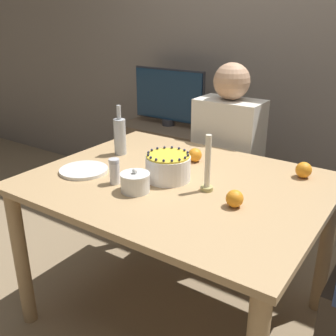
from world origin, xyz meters
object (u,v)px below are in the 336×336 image
object	(u,v)px
cake	(168,167)
person_man_blue_shirt	(226,173)
candle	(208,169)
tv_monitor	(169,96)
sugar_bowl	(135,182)
bottle	(120,136)
sugar_shaker	(115,171)

from	to	relation	value
cake	person_man_blue_shirt	distance (m)	0.80
cake	candle	xyz separation A→B (m)	(0.21, -0.01, 0.04)
tv_monitor	person_man_blue_shirt	bearing A→B (deg)	-28.98
sugar_bowl	bottle	bearing A→B (deg)	138.06
cake	sugar_shaker	distance (m)	0.24
cake	sugar_shaker	bearing A→B (deg)	-134.36
sugar_bowl	sugar_shaker	distance (m)	0.13
sugar_bowl	candle	distance (m)	0.32
cake	sugar_bowl	distance (m)	0.19
bottle	person_man_blue_shirt	world-z (taller)	person_man_blue_shirt
sugar_bowl	person_man_blue_shirt	world-z (taller)	person_man_blue_shirt
sugar_shaker	sugar_bowl	bearing A→B (deg)	-6.14
sugar_shaker	bottle	world-z (taller)	bottle
cake	tv_monitor	size ratio (longest dim) A/B	0.33
sugar_shaker	bottle	size ratio (longest dim) A/B	0.44
person_man_blue_shirt	tv_monitor	world-z (taller)	person_man_blue_shirt
sugar_bowl	bottle	world-z (taller)	bottle
candle	bottle	distance (m)	0.64
bottle	sugar_shaker	bearing A→B (deg)	-52.81
candle	bottle	world-z (taller)	bottle
sugar_shaker	person_man_blue_shirt	xyz separation A→B (m)	(0.12, 0.92, -0.29)
tv_monitor	candle	bearing A→B (deg)	-49.42
bottle	tv_monitor	xyz separation A→B (m)	(-0.36, 1.00, 0.01)
person_man_blue_shirt	bottle	bearing A→B (deg)	58.96
sugar_shaker	tv_monitor	xyz separation A→B (m)	(-0.60, 1.32, 0.05)
person_man_blue_shirt	tv_monitor	size ratio (longest dim) A/B	1.95
cake	person_man_blue_shirt	size ratio (longest dim) A/B	0.17
sugar_shaker	candle	world-z (taller)	candle
cake	tv_monitor	xyz separation A→B (m)	(-0.77, 1.14, 0.05)
sugar_shaker	candle	bearing A→B (deg)	24.06
cake	candle	bearing A→B (deg)	-1.53
cake	bottle	size ratio (longest dim) A/B	0.77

